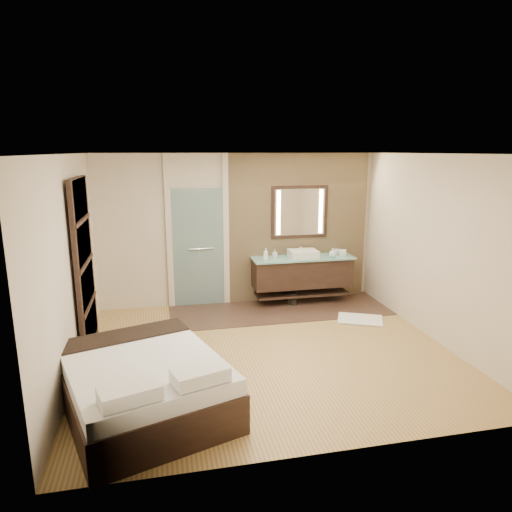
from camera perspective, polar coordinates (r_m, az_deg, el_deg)
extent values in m
plane|color=olive|center=(6.52, 1.53, -11.83)|extent=(5.00, 5.00, 0.00)
cube|color=#3A271F|center=(8.09, 3.01, -6.73)|extent=(3.80, 1.30, 0.01)
cube|color=tan|center=(8.45, 5.32, 3.53)|extent=(2.60, 0.08, 2.70)
cube|color=black|center=(8.35, 5.80, -2.08)|extent=(1.80, 0.50, 0.50)
cube|color=black|center=(8.46, 5.74, -4.64)|extent=(1.71, 0.45, 0.04)
cube|color=#94E2D9|center=(8.26, 5.89, -0.25)|extent=(1.85, 0.55, 0.03)
cube|color=white|center=(8.24, 5.90, 0.30)|extent=(0.50, 0.38, 0.13)
cylinder|color=silver|center=(8.41, 5.51, 0.71)|extent=(0.03, 0.03, 0.18)
cylinder|color=silver|center=(8.36, 5.60, 1.19)|extent=(0.02, 0.10, 0.02)
cube|color=black|center=(8.36, 5.47, 5.50)|extent=(1.06, 0.03, 0.96)
cube|color=white|center=(8.35, 5.50, 5.49)|extent=(0.94, 0.01, 0.84)
cube|color=#FFE6BF|center=(8.23, 2.84, 5.42)|extent=(0.07, 0.01, 0.80)
cube|color=#FFE6BF|center=(8.47, 8.10, 5.53)|extent=(0.07, 0.01, 0.80)
cube|color=#A1CCCA|center=(8.15, -7.23, 0.97)|extent=(0.90, 0.05, 2.10)
cylinder|color=silver|center=(8.10, -6.84, 0.92)|extent=(0.45, 0.03, 0.03)
cube|color=beige|center=(8.07, -10.83, 2.90)|extent=(0.10, 0.08, 2.70)
cube|color=beige|center=(8.15, -3.79, 3.21)|extent=(0.10, 0.08, 2.70)
cube|color=black|center=(6.60, -20.67, -1.29)|extent=(0.06, 1.20, 2.40)
cube|color=#F6E8CF|center=(6.84, -19.95, -8.04)|extent=(0.02, 1.06, 0.52)
cube|color=#F6E8CF|center=(6.66, -20.34, -3.32)|extent=(0.02, 1.06, 0.52)
cube|color=#F6E8CF|center=(6.53, -20.74, 1.64)|extent=(0.02, 1.06, 0.52)
cube|color=#F6E8CF|center=(6.45, -21.16, 6.76)|extent=(0.02, 1.06, 0.52)
cube|color=black|center=(5.25, -13.79, -16.18)|extent=(2.05, 2.29, 0.42)
cube|color=white|center=(5.11, -13.98, -13.28)|extent=(1.99, 2.23, 0.17)
cube|color=black|center=(5.71, -16.12, -9.58)|extent=(1.54, 0.87, 0.04)
cube|color=white|center=(4.30, -15.49, -16.23)|extent=(0.59, 0.44, 0.13)
cube|color=white|center=(4.49, -6.96, -14.54)|extent=(0.59, 0.44, 0.13)
cube|color=white|center=(7.80, 12.88, -7.71)|extent=(0.86, 0.76, 0.02)
cylinder|color=black|center=(8.36, 4.55, -5.31)|extent=(0.22, 0.22, 0.23)
cube|color=silver|center=(8.50, 10.79, 0.42)|extent=(0.16, 0.16, 0.10)
imported|color=white|center=(7.97, 1.23, 0.23)|extent=(0.10, 0.10, 0.21)
imported|color=#B2B2B2|center=(8.16, 2.35, 0.30)|extent=(0.09, 0.09, 0.15)
imported|color=silver|center=(8.30, 9.55, 0.41)|extent=(0.16, 0.16, 0.17)
imported|color=silver|center=(8.56, 10.13, 0.53)|extent=(0.15, 0.15, 0.10)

